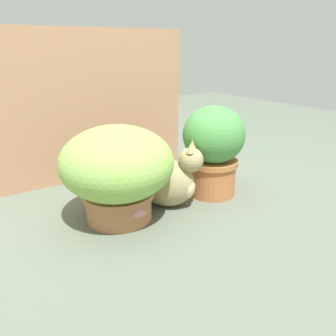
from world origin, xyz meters
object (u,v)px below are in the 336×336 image
(leafy_planter, at_px, (213,147))
(mushroom_ornament_red, at_px, (134,209))
(grass_planter, at_px, (117,169))
(cat, at_px, (170,181))
(mushroom_ornament_pink, at_px, (137,211))

(leafy_planter, xyz_separation_m, mushroom_ornament_red, (-0.48, -0.09, -0.16))
(grass_planter, xyz_separation_m, cat, (0.25, -0.01, -0.10))
(leafy_planter, height_order, cat, leafy_planter)
(grass_planter, xyz_separation_m, mushroom_ornament_pink, (0.02, -0.12, -0.14))
(mushroom_ornament_red, bearing_deg, mushroom_ornament_pink, -89.76)
(mushroom_ornament_pink, distance_m, mushroom_ornament_red, 0.02)
(grass_planter, distance_m, mushroom_ornament_red, 0.18)
(leafy_planter, distance_m, mushroom_ornament_pink, 0.51)
(cat, height_order, mushroom_ornament_red, cat)
(mushroom_ornament_pink, bearing_deg, cat, 24.94)
(grass_planter, height_order, mushroom_ornament_red, grass_planter)
(leafy_planter, distance_m, cat, 0.27)
(mushroom_ornament_pink, bearing_deg, mushroom_ornament_red, 90.24)
(leafy_planter, xyz_separation_m, mushroom_ornament_pink, (-0.48, -0.11, -0.16))
(cat, xyz_separation_m, mushroom_ornament_red, (-0.23, -0.09, -0.04))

